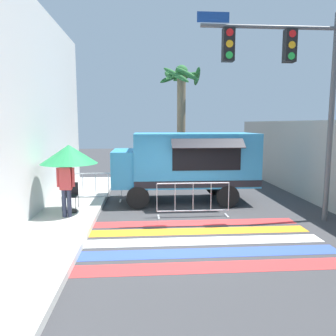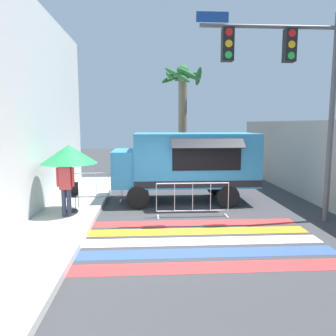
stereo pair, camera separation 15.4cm
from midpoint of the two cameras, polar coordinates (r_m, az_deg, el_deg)
The scene contains 13 objects.
ground_plane at distance 9.58m, azimuth 4.21°, elevation -10.16°, with size 60.00×60.00×0.00m, color #38383A.
sidewalk_left at distance 10.19m, azimuth -25.20°, elevation -9.30°, with size 4.40×16.00×0.17m.
building_left_facade at distance 9.71m, azimuth -25.14°, elevation 9.77°, with size 0.25×16.00×6.82m.
concrete_wall_right at distance 13.63m, azimuth 23.89°, elevation 1.13°, with size 0.20×16.00×3.06m.
crosswalk_painted at distance 8.48m, azimuth 5.29°, elevation -12.57°, with size 6.40×3.60×0.01m.
food_truck at distance 12.30m, azimuth 3.12°, elevation 1.23°, with size 5.27×2.68×2.59m.
traffic_signal_pole at distance 10.34m, azimuth 20.94°, elevation 14.97°, with size 4.12×0.29×6.06m.
patio_umbrella at distance 10.55m, azimuth -16.48°, elevation 2.29°, with size 1.74×1.74×2.13m.
folding_chair at distance 11.22m, azimuth -16.21°, elevation -4.18°, with size 0.45×0.45×0.86m.
vendor_person at distance 10.17m, azimuth -17.00°, elevation -2.56°, with size 0.53×0.23×1.77m.
barricade_front at distance 10.41m, azimuth 4.73°, elevation -5.54°, with size 2.31×0.44×1.10m.
barricade_side at distance 12.70m, azimuth -12.05°, elevation -3.31°, with size 1.95×0.44×1.10m.
palm_tree at distance 15.96m, azimuth 2.82°, elevation 10.70°, with size 1.99×2.18×5.69m.
Camera 2 is at (-1.16, -9.04, 2.94)m, focal length 35.00 mm.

